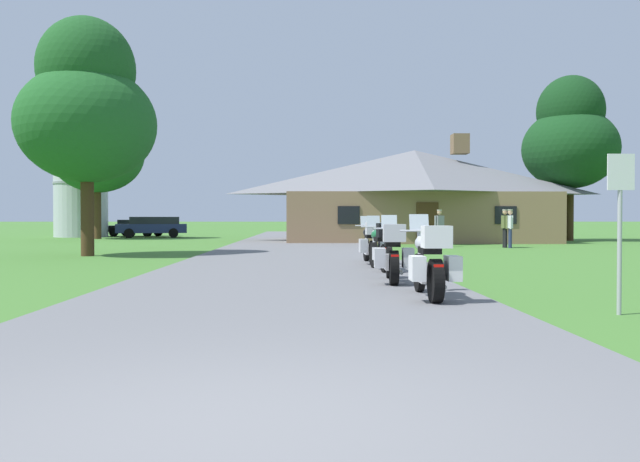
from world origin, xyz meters
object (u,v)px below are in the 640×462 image
at_px(bystander_olive_shirt_near_lodge, 505,226).
at_px(tree_left_near, 87,108).
at_px(parked_black_sedan_far_left, 136,227).
at_px(tree_right_of_lodge, 570,138).
at_px(motorcycle_green_second_in_row, 392,254).
at_px(bystander_white_shirt_by_tree, 510,226).
at_px(tree_left_far, 97,142).
at_px(motorcycle_green_third_in_row, 381,247).
at_px(motorcycle_black_farthest_in_row, 371,243).
at_px(metal_signpost_roadside, 620,213).
at_px(motorcycle_silver_nearest_to_camera, 430,263).
at_px(parked_navy_suv_far_left, 153,226).
at_px(bystander_gray_shirt_beside_signpost, 439,226).
at_px(metal_silo_distant, 81,177).

distance_m(bystander_olive_shirt_near_lodge, tree_left_near, 17.82).
bearing_deg(parked_black_sedan_far_left, tree_right_of_lodge, -96.57).
distance_m(motorcycle_green_second_in_row, tree_right_of_lodge, 28.82).
height_order(bystander_white_shirt_by_tree, tree_left_far, tree_left_far).
xyz_separation_m(motorcycle_green_third_in_row, tree_left_near, (-9.23, 7.17, 4.44)).
bearing_deg(motorcycle_black_farthest_in_row, metal_signpost_roadside, -77.36).
height_order(bystander_olive_shirt_near_lodge, bystander_white_shirt_by_tree, same).
bearing_deg(motorcycle_green_second_in_row, motorcycle_silver_nearest_to_camera, -80.79).
bearing_deg(parked_black_sedan_far_left, metal_signpost_roadside, -143.54).
xyz_separation_m(motorcycle_green_third_in_row, parked_black_sedan_far_left, (-13.98, 31.96, 0.02)).
distance_m(bystander_white_shirt_by_tree, tree_left_near, 17.86).
bearing_deg(tree_right_of_lodge, motorcycle_silver_nearest_to_camera, -116.16).
relative_size(bystander_white_shirt_by_tree, metal_signpost_roadside, 0.79).
height_order(bystander_white_shirt_by_tree, tree_right_of_lodge, tree_right_of_lodge).
distance_m(motorcycle_black_farthest_in_row, parked_navy_suv_far_left, 29.04).
bearing_deg(metal_signpost_roadside, tree_right_of_lodge, 68.74).
xyz_separation_m(motorcycle_black_farthest_in_row, bystander_gray_shirt_beside_signpost, (4.28, 11.47, 0.34)).
bearing_deg(motorcycle_silver_nearest_to_camera, metal_silo_distant, 116.74).
xyz_separation_m(bystander_olive_shirt_near_lodge, bystander_gray_shirt_beside_signpost, (-2.75, 0.74, 0.00)).
xyz_separation_m(motorcycle_silver_nearest_to_camera, tree_left_far, (-14.93, 31.39, 5.47)).
bearing_deg(bystander_gray_shirt_beside_signpost, parked_navy_suv_far_left, -71.28).
distance_m(motorcycle_black_farthest_in_row, bystander_gray_shirt_beside_signpost, 12.24).
bearing_deg(metal_silo_distant, parked_navy_suv_far_left, -16.95).
distance_m(bystander_white_shirt_by_tree, metal_silo_distant, 30.40).
distance_m(motorcycle_green_third_in_row, bystander_gray_shirt_beside_signpost, 14.55).
bearing_deg(bystander_white_shirt_by_tree, bystander_gray_shirt_beside_signpost, -96.27).
bearing_deg(tree_left_near, motorcycle_green_third_in_row, -37.83).
distance_m(motorcycle_silver_nearest_to_camera, motorcycle_black_farthest_in_row, 7.86).
relative_size(motorcycle_green_second_in_row, bystander_olive_shirt_near_lodge, 1.24).
relative_size(motorcycle_black_farthest_in_row, parked_black_sedan_far_left, 0.46).
relative_size(bystander_gray_shirt_beside_signpost, bystander_white_shirt_by_tree, 1.00).
xyz_separation_m(bystander_gray_shirt_beside_signpost, metal_silo_distant, (-21.68, 16.57, 3.25)).
bearing_deg(tree_left_near, bystander_olive_shirt_near_lodge, 20.19).
height_order(motorcycle_black_farthest_in_row, bystander_gray_shirt_beside_signpost, bystander_gray_shirt_beside_signpost).
relative_size(tree_left_far, tree_left_near, 1.21).
xyz_separation_m(bystander_olive_shirt_near_lodge, tree_left_far, (-21.86, 12.81, 5.12)).
relative_size(bystander_olive_shirt_near_lodge, metal_silo_distant, 0.20).
bearing_deg(parked_navy_suv_far_left, tree_right_of_lodge, -116.72).
xyz_separation_m(bystander_olive_shirt_near_lodge, parked_navy_suv_far_left, (-19.09, 15.69, -0.17)).
height_order(bystander_white_shirt_by_tree, tree_left_near, tree_left_near).
distance_m(motorcycle_green_second_in_row, tree_left_far, 32.86).
relative_size(bystander_white_shirt_by_tree, parked_navy_suv_far_left, 0.35).
distance_m(motorcycle_silver_nearest_to_camera, parked_black_sedan_far_left, 39.96).
bearing_deg(tree_left_far, tree_right_of_lodge, -8.16).
distance_m(metal_silo_distant, parked_navy_suv_far_left, 6.55).
bearing_deg(tree_left_near, parked_black_sedan_far_left, 100.84).
height_order(motorcycle_green_third_in_row, bystander_gray_shirt_beside_signpost, bystander_gray_shirt_beside_signpost).
xyz_separation_m(motorcycle_green_third_in_row, bystander_gray_shirt_beside_signpost, (4.29, 13.90, 0.33)).
bearing_deg(bystander_olive_shirt_near_lodge, tree_left_near, -71.86).
bearing_deg(metal_silo_distant, motorcycle_black_farthest_in_row, -58.18).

